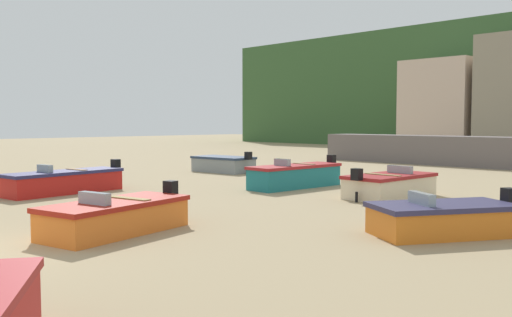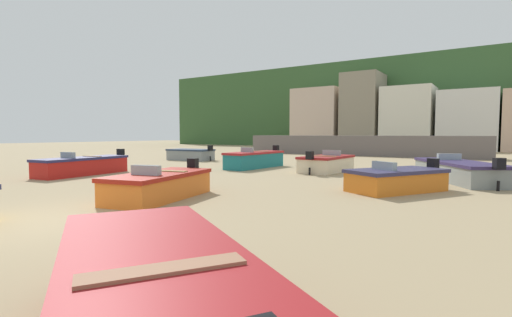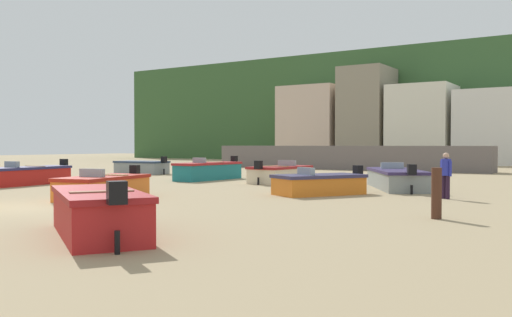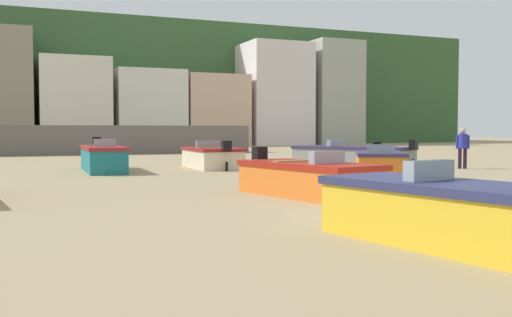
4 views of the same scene
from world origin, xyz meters
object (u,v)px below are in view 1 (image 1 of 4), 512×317
Objects in this scene: boat_red_2 at (64,182)px; boat_cream_5 at (390,185)px; boat_grey_3 at (223,164)px; boat_orange_4 at (116,216)px; boat_orange_1 at (443,219)px; boat_teal_0 at (295,176)px.

boat_red_2 is 1.24× the size of boat_cream_5.
boat_grey_3 is 16.87m from boat_orange_4.
boat_orange_1 is 7.92m from boat_orange_4.
boat_orange_4 is at bearing -144.85° from boat_grey_3.
boat_orange_1 is at bearing -175.51° from boat_red_2.
boat_grey_3 is at bearing -82.97° from boat_red_2.
boat_red_2 is at bearing -30.12° from boat_orange_4.
boat_cream_5 reaches higher than boat_orange_1.
boat_cream_5 is (9.31, 7.89, -0.01)m from boat_red_2.
boat_grey_3 is at bearing -17.35° from boat_teal_0.
boat_red_2 is at bearing -137.77° from boat_cream_5.
boat_cream_5 is (4.37, 0.21, -0.06)m from boat_teal_0.
boat_orange_1 is 0.95× the size of boat_cream_5.
boat_orange_4 reaches higher than boat_orange_1.
boat_teal_0 is at bearing -129.80° from boat_red_2.
boat_orange_1 is 0.91× the size of boat_orange_4.
boat_orange_1 is 18.14m from boat_grey_3.
boat_orange_1 is at bearing -148.56° from boat_orange_4.
boat_orange_4 is (10.82, -12.95, -0.02)m from boat_grey_3.
boat_orange_1 is at bearing 153.73° from boat_teal_0.
boat_grey_3 is 0.94× the size of boat_cream_5.
boat_orange_4 is at bearing 109.63° from boat_teal_0.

